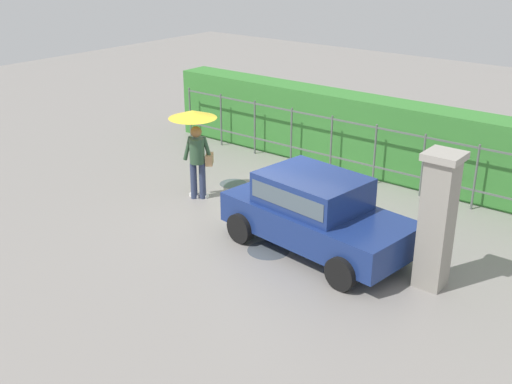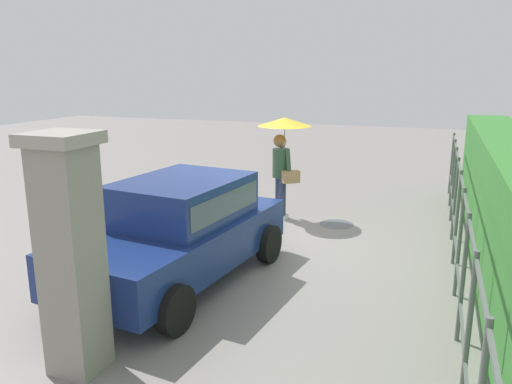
# 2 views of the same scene
# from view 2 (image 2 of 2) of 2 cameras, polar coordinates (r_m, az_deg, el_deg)

# --- Properties ---
(ground_plane) EXTENTS (40.00, 40.00, 0.00)m
(ground_plane) POSITION_cam_2_polar(r_m,az_deg,el_deg) (8.60, 1.03, -6.49)
(ground_plane) COLOR gray
(car) EXTENTS (3.89, 2.22, 1.48)m
(car) POSITION_cam_2_polar(r_m,az_deg,el_deg) (7.22, -8.65, -3.90)
(car) COLOR navy
(car) RESTS_ON ground
(pedestrian) EXTENTS (1.08, 1.08, 2.05)m
(pedestrian) POSITION_cam_2_polar(r_m,az_deg,el_deg) (10.08, 3.14, 5.54)
(pedestrian) COLOR #2D3856
(pedestrian) RESTS_ON ground
(gate_pillar) EXTENTS (0.60, 0.60, 2.42)m
(gate_pillar) POSITION_cam_2_polar(r_m,az_deg,el_deg) (5.20, -20.30, -6.59)
(gate_pillar) COLOR gray
(gate_pillar) RESTS_ON ground
(fence_section) EXTENTS (11.10, 0.05, 1.50)m
(fence_section) POSITION_cam_2_polar(r_m,az_deg,el_deg) (7.72, 22.07, -3.43)
(fence_section) COLOR #59605B
(fence_section) RESTS_ON ground
(puddle_near) EXTENTS (0.81, 0.81, 0.00)m
(puddle_near) POSITION_cam_2_polar(r_m,az_deg,el_deg) (8.29, -10.26, -7.48)
(puddle_near) COLOR #4C545B
(puddle_near) RESTS_ON ground
(puddle_far) EXTENTS (0.67, 0.67, 0.00)m
(puddle_far) POSITION_cam_2_polar(r_m,az_deg,el_deg) (10.05, 9.16, -3.63)
(puddle_far) COLOR #4C545B
(puddle_far) RESTS_ON ground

